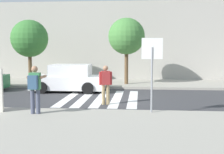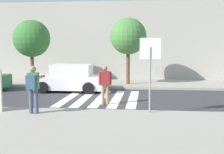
{
  "view_description": "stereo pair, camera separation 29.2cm",
  "coord_description": "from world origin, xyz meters",
  "views": [
    {
      "loc": [
        1.94,
        -14.96,
        2.53
      ],
      "look_at": [
        0.6,
        -0.2,
        1.1
      ],
      "focal_mm": 50.0,
      "sensor_mm": 36.0,
      "label": 1
    },
    {
      "loc": [
        2.23,
        -14.93,
        2.53
      ],
      "look_at": [
        0.6,
        -0.2,
        1.1
      ],
      "focal_mm": 50.0,
      "sensor_mm": 36.0,
      "label": 2
    }
  ],
  "objects": [
    {
      "name": "crosswalk_stripe_4",
      "position": [
        1.6,
        0.2,
        0.0
      ],
      "size": [
        0.44,
        5.2,
        0.01
      ],
      "primitive_type": "cube",
      "color": "silver",
      "rests_on": "ground"
    },
    {
      "name": "photographer_with_backpack",
      "position": [
        -1.8,
        -4.25,
        1.17
      ],
      "size": [
        0.59,
        0.85,
        1.72
      ],
      "color": "#474C60",
      "rests_on": "sidewalk_near"
    },
    {
      "name": "crosswalk_stripe_0",
      "position": [
        -1.6,
        0.2,
        0.0
      ],
      "size": [
        0.44,
        5.2,
        0.01
      ],
      "primitive_type": "cube",
      "color": "silver",
      "rests_on": "ground"
    },
    {
      "name": "crosswalk_stripe_3",
      "position": [
        0.8,
        0.2,
        0.0
      ],
      "size": [
        0.44,
        5.2,
        0.01
      ],
      "primitive_type": "cube",
      "color": "silver",
      "rests_on": "ground"
    },
    {
      "name": "crosswalk_stripe_2",
      "position": [
        0.0,
        0.2,
        0.0
      ],
      "size": [
        0.44,
        5.2,
        0.01
      ],
      "primitive_type": "cube",
      "color": "silver",
      "rests_on": "ground"
    },
    {
      "name": "building_facade_far",
      "position": [
        0.0,
        10.4,
        2.97
      ],
      "size": [
        56.0,
        4.0,
        5.93
      ],
      "primitive_type": "cube",
      "color": "#ADA89E",
      "rests_on": "ground"
    },
    {
      "name": "street_tree_center",
      "position": [
        1.05,
        5.15,
        3.2
      ],
      "size": [
        2.35,
        2.35,
        4.25
      ],
      "color": "brown",
      "rests_on": "sidewalk_far"
    },
    {
      "name": "parked_car_white",
      "position": [
        -2.09,
        2.3,
        0.73
      ],
      "size": [
        4.1,
        1.92,
        1.55
      ],
      "color": "white",
      "rests_on": "ground"
    },
    {
      "name": "ground_plane",
      "position": [
        0.0,
        0.0,
        0.0
      ],
      "size": [
        120.0,
        120.0,
        0.0
      ],
      "primitive_type": "plane",
      "color": "#38383A"
    },
    {
      "name": "stop_sign",
      "position": [
        2.36,
        -3.58,
        2.12
      ],
      "size": [
        0.76,
        0.08,
        2.72
      ],
      "color": "gray",
      "rests_on": "sidewalk_near"
    },
    {
      "name": "pedestrian_crossing",
      "position": [
        0.43,
        -1.45,
        0.97
      ],
      "size": [
        0.56,
        0.34,
        1.72
      ],
      "color": "tan",
      "rests_on": "ground"
    },
    {
      "name": "crosswalk_stripe_1",
      "position": [
        -0.8,
        0.2,
        0.0
      ],
      "size": [
        0.44,
        5.2,
        0.01
      ],
      "primitive_type": "cube",
      "color": "silver",
      "rests_on": "ground"
    },
    {
      "name": "sidewalk_far",
      "position": [
        0.0,
        6.0,
        0.07
      ],
      "size": [
        60.0,
        4.8,
        0.14
      ],
      "primitive_type": "cube",
      "color": "#9E998C",
      "rests_on": "ground"
    },
    {
      "name": "sidewalk_near",
      "position": [
        0.0,
        -6.2,
        0.07
      ],
      "size": [
        60.0,
        6.0,
        0.14
      ],
      "primitive_type": "cube",
      "color": "#9E998C",
      "rests_on": "ground"
    },
    {
      "name": "street_tree_west",
      "position": [
        -5.34,
        5.09,
        3.07
      ],
      "size": [
        2.45,
        2.45,
        4.17
      ],
      "color": "brown",
      "rests_on": "sidewalk_far"
    }
  ]
}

